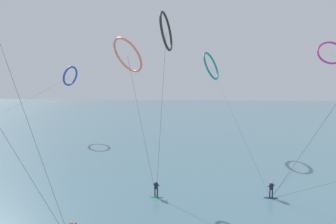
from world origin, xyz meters
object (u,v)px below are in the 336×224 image
Objects in this scene: surfer_emerald at (156,190)px; kite_coral at (128,55)px; kite_teal at (211,66)px; kite_magenta at (331,53)px; surfer_navy at (271,191)px; kite_charcoal at (166,32)px; kite_cobalt at (70,76)px.

kite_coral is (-4.17, 4.98, 13.95)m from surfer_emerald.
kite_teal is 1.55× the size of kite_coral.
kite_magenta is (34.31, 27.76, 3.14)m from kite_coral.
kite_charcoal is at bearing 161.13° from surfer_navy.
kite_coral is at bearing 48.32° from kite_cobalt.
kite_coral is at bearing 147.69° from surfer_navy.
kite_teal is 0.62× the size of kite_magenta.
surfer_navy is 18.97m from kite_charcoal.
kite_charcoal reaches higher than kite_cobalt.
kite_teal is 0.56× the size of kite_cobalt.
kite_cobalt is at bearing 137.51° from surfer_emerald.
kite_magenta is at bearing -48.13° from kite_teal.
kite_charcoal is 0.40× the size of kite_cobalt.
kite_coral reaches higher than surfer_navy.
kite_cobalt is at bearing 100.55° from kite_teal.
kite_charcoal is (-5.19, -23.00, 1.71)m from kite_teal.
kite_cobalt is (-24.65, 30.70, 12.60)m from surfer_emerald.
kite_cobalt reaches higher than surfer_emerald.
surfer_navy is 0.09× the size of kite_charcoal.
kite_magenta is (29.28, 31.50, 1.32)m from kite_charcoal.
surfer_emerald is 15.38m from kite_coral.
kite_magenta is at bearing -36.39° from kite_charcoal.
kite_teal is 31.40m from kite_cobalt.
kite_coral is (-15.58, 3.76, 13.95)m from surfer_navy.
kite_teal reaches higher than kite_cobalt.
kite_teal reaches higher than kite_coral.
kite_teal is 1.40× the size of kite_charcoal.
kite_coral is at bearing 138.72° from surfer_emerald.
kite_charcoal is at bearing -170.27° from kite_teal.
surfer_navy is 0.10× the size of kite_coral.
surfer_navy is at bearing 14.83° from surfer_emerald.
kite_teal reaches higher than surfer_emerald.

